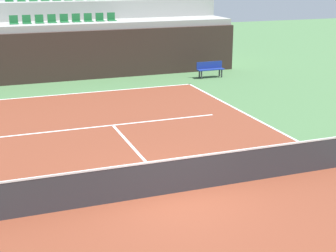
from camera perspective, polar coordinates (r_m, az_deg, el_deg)
The scene contains 11 objects.
ground_plane at distance 13.20m, azimuth 0.67°, elevation -7.67°, with size 80.00×80.00×0.00m, color #477042.
court_surface at distance 13.20m, azimuth 0.67°, elevation -7.65°, with size 11.00×24.00×0.01m, color brown.
baseline_far at distance 24.16m, azimuth -9.57°, elevation 3.74°, with size 11.00×0.10×0.00m, color white.
service_line_far at distance 18.92m, azimuth -6.30°, elevation 0.09°, with size 8.26×0.10×0.00m, color white.
centre_service_line at distance 15.99m, azimuth -3.45°, elevation -3.08°, with size 0.10×6.40×0.00m, color white.
back_wall at distance 26.90m, azimuth -11.00°, elevation 7.79°, with size 18.78×0.30×2.56m, color #33231E.
stands_tier_lower at distance 28.20m, azimuth -11.49°, elevation 8.54°, with size 18.78×2.40×2.90m, color #9E9E99.
stands_tier_upper at distance 30.48m, azimuth -12.29°, elevation 10.08°, with size 18.78×2.40×3.91m, color #9E9E99.
seating_row_lower at distance 28.10m, azimuth -11.72°, elevation 11.74°, with size 5.66×0.44×0.44m.
tennis_net at distance 12.99m, azimuth 0.67°, elevation -5.64°, with size 11.08×0.08×1.07m.
player_bench at distance 27.41m, azimuth 4.82°, elevation 6.58°, with size 1.50×0.40×0.85m.
Camera 1 is at (-4.31, -11.17, 5.57)m, focal length 53.59 mm.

